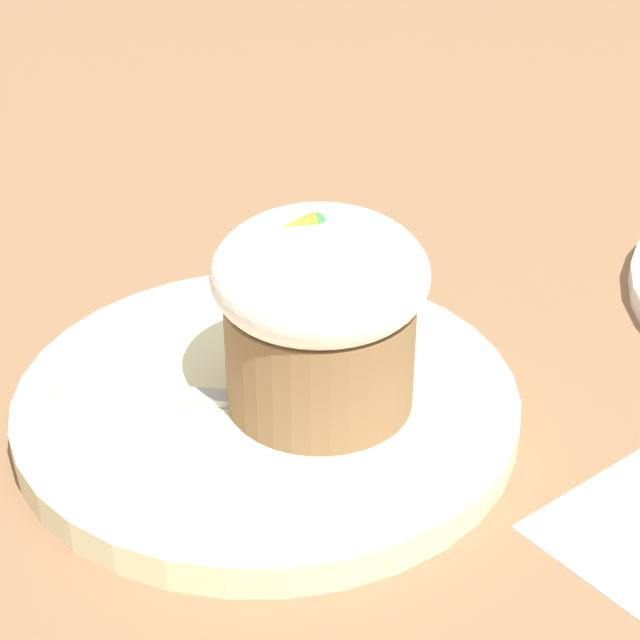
{
  "coord_description": "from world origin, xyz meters",
  "views": [
    {
      "loc": [
        0.1,
        0.4,
        0.3
      ],
      "look_at": [
        -0.02,
        0.01,
        0.06
      ],
      "focal_mm": 60.0,
      "sensor_mm": 36.0,
      "label": 1
    }
  ],
  "objects": [
    {
      "name": "dessert_plate",
      "position": [
        0.0,
        0.0,
        0.01
      ],
      "size": [
        0.24,
        0.24,
        0.02
      ],
      "color": "beige",
      "rests_on": "ground_plane"
    },
    {
      "name": "spoon",
      "position": [
        0.02,
        0.01,
        0.02
      ],
      "size": [
        0.12,
        0.07,
        0.01
      ],
      "color": "#B7B7BC",
      "rests_on": "dessert_plate"
    },
    {
      "name": "ground_plane",
      "position": [
        0.0,
        0.0,
        0.0
      ],
      "size": [
        4.0,
        4.0,
        0.0
      ],
      "primitive_type": "plane",
      "color": "#846042"
    },
    {
      "name": "carrot_cake",
      "position": [
        -0.02,
        0.01,
        0.06
      ],
      "size": [
        0.1,
        0.1,
        0.1
      ],
      "color": "olive",
      "rests_on": "dessert_plate"
    }
  ]
}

